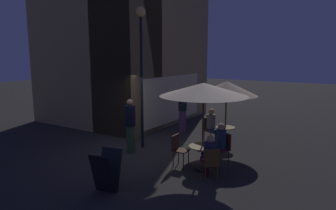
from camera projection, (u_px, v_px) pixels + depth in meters
name	position (u px, v px, depth m)	size (l,w,h in m)	color
ground_plane	(142.00, 152.00, 10.28)	(60.00, 60.00, 0.00)	#2C2926
cafe_building	(126.00, 29.00, 13.89)	(6.65, 6.33, 8.86)	tan
street_lamp_near_corner	(141.00, 51.00, 10.21)	(0.34, 0.34, 4.83)	black
menu_sandwich_board	(106.00, 171.00, 7.24)	(0.78, 0.69, 0.98)	black
cafe_table_0	(202.00, 152.00, 8.53)	(0.78, 0.78, 0.72)	black
cafe_table_1	(225.00, 133.00, 10.73)	(0.68, 0.68, 0.73)	black
patio_umbrella_0	(204.00, 90.00, 8.24)	(2.44, 2.44, 2.51)	black
patio_umbrella_1	(227.00, 89.00, 10.46)	(2.13, 2.13, 2.36)	black
cafe_chair_0	(178.00, 147.00, 8.92)	(0.43, 0.43, 0.93)	#53321F
cafe_chair_1	(211.00, 162.00, 7.78)	(0.56, 0.56, 0.91)	brown
cafe_chair_2	(223.00, 146.00, 8.96)	(0.57, 0.57, 0.97)	brown
cafe_chair_3	(209.00, 128.00, 11.35)	(0.54, 0.54, 0.94)	brown
patron_seated_0	(209.00, 154.00, 7.89)	(0.52, 0.51, 1.21)	#431018
patron_seated_1	(219.00, 142.00, 8.85)	(0.51, 0.43, 1.29)	#481920
patron_seated_2	(212.00, 124.00, 11.20)	(0.43, 0.52, 1.28)	#213248
patron_standing_3	(130.00, 126.00, 10.06)	(0.35, 0.35, 1.81)	#364E2F
patron_standing_4	(183.00, 111.00, 12.80)	(0.36, 0.36, 1.76)	#553966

